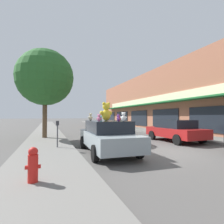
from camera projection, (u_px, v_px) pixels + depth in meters
name	position (u px, v px, depth m)	size (l,w,h in m)	color
ground_plane	(167.00, 152.00, 8.07)	(260.00, 260.00, 0.00)	#514F4C
sidewalk_near	(46.00, 160.00, 6.26)	(2.52, 90.00, 0.15)	slate
storefront_row	(218.00, 100.00, 21.24)	(16.73, 39.37, 7.19)	#9E6047
plush_art_car	(107.00, 136.00, 7.91)	(2.09, 4.61, 1.44)	#8C999E
teddy_bear_giant	(106.00, 112.00, 8.07)	(0.64, 0.41, 0.86)	yellow
teddy_bear_purple	(118.00, 118.00, 7.26)	(0.19, 0.20, 0.29)	purple
teddy_bear_white	(123.00, 117.00, 7.05)	(0.26, 0.25, 0.38)	white
teddy_bear_teal	(101.00, 118.00, 8.94)	(0.14, 0.16, 0.22)	teal
teddy_bear_pink	(99.00, 118.00, 6.90)	(0.23, 0.17, 0.30)	pink
teddy_bear_cream	(90.00, 117.00, 8.81)	(0.28, 0.18, 0.37)	beige
teddy_bear_red	(119.00, 118.00, 7.51)	(0.18, 0.14, 0.24)	red
parked_car_far_center	(175.00, 130.00, 11.42)	(2.03, 4.10, 1.41)	maroon
street_tree	(45.00, 78.00, 12.32)	(3.96, 3.96, 6.22)	brown
fire_hydrant	(33.00, 165.00, 3.95)	(0.33, 0.22, 0.79)	red
parking_meter	(57.00, 130.00, 8.42)	(0.14, 0.10, 1.27)	#4C4C51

